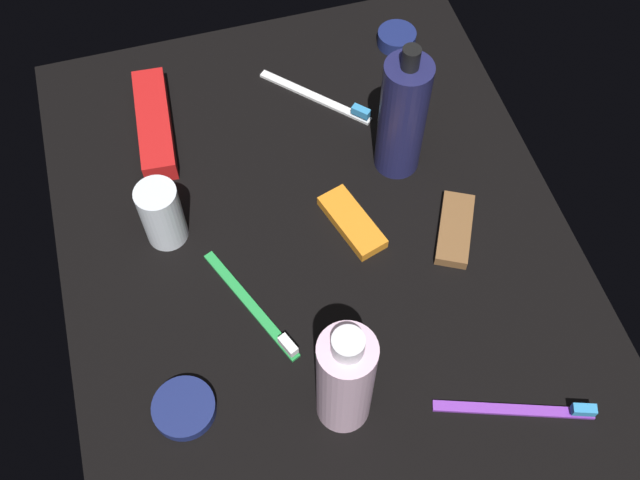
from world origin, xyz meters
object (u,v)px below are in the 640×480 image
Objects in this scene: toothbrush_white at (322,98)px; toothpaste_box_red at (155,124)px; lotion_bottle at (402,117)px; toothbrush_green at (256,310)px; cream_tin_right at (184,408)px; deodorant_stick at (162,214)px; snack_bar_orange at (352,222)px; cream_tin_left at (397,38)px; snack_bar_brown at (455,229)px; toothbrush_purple at (524,409)px; bodywash_bottle at (345,380)px.

toothbrush_white is 23.73cm from toothpaste_box_red.
lotion_bottle is 1.23× the size of toothbrush_green.
cream_tin_right is (40.52, -3.58, -0.85)cm from toothpaste_box_red.
deodorant_stick is 17.41cm from toothpaste_box_red.
deodorant_stick is 1.32× the size of cream_tin_right.
cream_tin_left reaches higher than snack_bar_orange.
toothpaste_box_red is 40.69cm from cream_tin_right.
cream_tin_right is at bearing -41.01° from cream_tin_left.
toothbrush_green is 34.25cm from toothbrush_white.
snack_bar_brown is (25.88, 10.29, 0.14)cm from toothbrush_white.
cream_tin_left is at bearing -159.12° from snack_bar_brown.
lotion_bottle is 32.29cm from deodorant_stick.
toothbrush_purple and cream_tin_left have the same top height.
cream_tin_left is (-57.89, 4.77, 0.49)cm from toothbrush_purple.
toothpaste_box_red is at bearing 174.95° from cream_tin_right.
bodywash_bottle is 25.44cm from snack_bar_orange.
bodywash_bottle reaches higher than toothbrush_green.
snack_bar_orange is at bearing 125.91° from cream_tin_right.
toothbrush_purple is at bearing 36.98° from toothpaste_box_red.
cream_tin_right is at bearing -52.20° from lotion_bottle.
toothbrush_white is 1.95× the size of cream_tin_right.
toothbrush_green is at bearing -54.51° from snack_bar_brown.
toothbrush_green and cream_tin_left have the same top height.
toothbrush_purple is 1.26× the size of toothbrush_white.
cream_tin_left is at bearing 121.57° from deodorant_stick.
bodywash_bottle is 2.02× the size of deodorant_stick.
snack_bar_orange is (-8.61, 14.75, 0.14)cm from toothbrush_green.
bodywash_bottle is at bearing -36.41° from snack_bar_orange.
toothpaste_box_red is at bearing -152.63° from snack_bar_orange.
bodywash_bottle is at bearing 20.98° from toothpaste_box_red.
bodywash_bottle is 21.77cm from toothbrush_purple.
lotion_bottle is 2.93× the size of cream_tin_right.
toothbrush_purple is at bearing -4.71° from cream_tin_left.
lotion_bottle is at bearing 151.35° from bodywash_bottle.
bodywash_bottle reaches higher than cream_tin_left.
snack_bar_orange and snack_bar_brown have the same top height.
lotion_bottle reaches higher than toothbrush_white.
toothpaste_box_red is at bearing -101.23° from snack_bar_brown.
toothbrush_white is at bearing 122.72° from deodorant_stick.
toothpaste_box_red is at bearing -79.63° from cream_tin_left.
toothpaste_box_red is (-0.99, -23.69, 0.99)cm from toothbrush_white.
lotion_bottle is at bearing 69.34° from toothpaste_box_red.
toothbrush_green is 1.23× the size of toothbrush_white.
snack_bar_orange is 31.18cm from cream_tin_right.
toothbrush_green is 1.64× the size of snack_bar_orange.
deodorant_stick is at bearing -78.38° from snack_bar_brown.
lotion_bottle is 17.11cm from toothbrush_white.
deodorant_stick is at bearing -84.66° from lotion_bottle.
toothbrush_purple is 1.67× the size of snack_bar_orange.
toothbrush_green is at bearing 31.00° from deodorant_stick.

